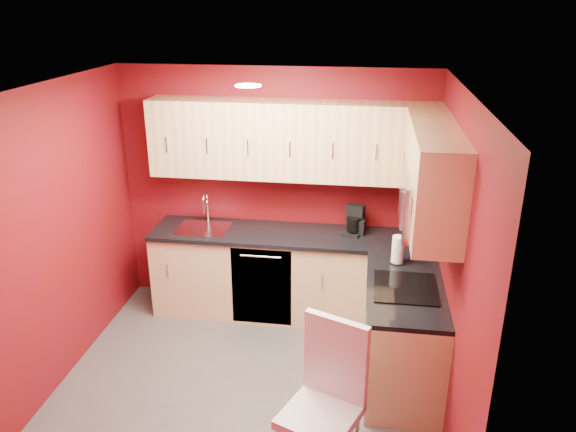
% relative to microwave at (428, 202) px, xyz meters
% --- Properties ---
extents(floor, '(3.20, 3.20, 0.00)m').
position_rel_microwave_xyz_m(floor, '(-1.39, -0.20, -1.66)').
color(floor, '#4A4745').
rests_on(floor, ground).
extents(ceiling, '(3.20, 3.20, 0.00)m').
position_rel_microwave_xyz_m(ceiling, '(-1.39, -0.20, 0.84)').
color(ceiling, white).
rests_on(ceiling, wall_back).
extents(wall_back, '(3.20, 0.00, 3.20)m').
position_rel_microwave_xyz_m(wall_back, '(-1.39, 1.30, -0.41)').
color(wall_back, maroon).
rests_on(wall_back, floor).
extents(wall_front, '(3.20, 0.00, 3.20)m').
position_rel_microwave_xyz_m(wall_front, '(-1.39, -1.70, -0.41)').
color(wall_front, maroon).
rests_on(wall_front, floor).
extents(wall_left, '(0.00, 3.00, 3.00)m').
position_rel_microwave_xyz_m(wall_left, '(-2.99, -0.20, -0.41)').
color(wall_left, maroon).
rests_on(wall_left, floor).
extents(wall_right, '(0.00, 3.00, 3.00)m').
position_rel_microwave_xyz_m(wall_right, '(0.21, -0.20, -0.41)').
color(wall_right, maroon).
rests_on(wall_right, floor).
extents(base_cabinets_back, '(2.80, 0.60, 0.87)m').
position_rel_microwave_xyz_m(base_cabinets_back, '(-1.19, 1.00, -1.22)').
color(base_cabinets_back, tan).
rests_on(base_cabinets_back, floor).
extents(base_cabinets_right, '(0.60, 1.30, 0.87)m').
position_rel_microwave_xyz_m(base_cabinets_right, '(-0.09, 0.05, -1.22)').
color(base_cabinets_right, tan).
rests_on(base_cabinets_right, floor).
extents(countertop_back, '(2.80, 0.63, 0.04)m').
position_rel_microwave_xyz_m(countertop_back, '(-1.19, 0.99, -0.77)').
color(countertop_back, black).
rests_on(countertop_back, base_cabinets_back).
extents(countertop_right, '(0.63, 1.27, 0.04)m').
position_rel_microwave_xyz_m(countertop_right, '(-0.11, 0.04, -0.77)').
color(countertop_right, black).
rests_on(countertop_right, base_cabinets_right).
extents(upper_cabinets_back, '(2.80, 0.35, 0.75)m').
position_rel_microwave_xyz_m(upper_cabinets_back, '(-1.19, 1.13, 0.17)').
color(upper_cabinets_back, '#D9BF7B').
rests_on(upper_cabinets_back, wall_back).
extents(upper_cabinets_right, '(0.35, 1.55, 0.75)m').
position_rel_microwave_xyz_m(upper_cabinets_right, '(0.03, 0.24, 0.23)').
color(upper_cabinets_right, '#D9BF7B').
rests_on(upper_cabinets_right, wall_right).
extents(microwave, '(0.42, 0.76, 0.42)m').
position_rel_microwave_xyz_m(microwave, '(0.00, 0.00, 0.00)').
color(microwave, silver).
rests_on(microwave, upper_cabinets_right).
extents(cooktop, '(0.50, 0.55, 0.01)m').
position_rel_microwave_xyz_m(cooktop, '(-0.11, 0.00, -0.74)').
color(cooktop, black).
rests_on(cooktop, countertop_right).
extents(sink, '(0.52, 0.42, 0.35)m').
position_rel_microwave_xyz_m(sink, '(-2.09, 1.00, -0.72)').
color(sink, silver).
rests_on(sink, countertop_back).
extents(dishwasher_front, '(0.60, 0.02, 0.82)m').
position_rel_microwave_xyz_m(dishwasher_front, '(-1.44, 0.71, -1.22)').
color(dishwasher_front, black).
rests_on(dishwasher_front, base_cabinets_back).
extents(downlight, '(0.20, 0.20, 0.01)m').
position_rel_microwave_xyz_m(downlight, '(-1.39, 0.10, 0.82)').
color(downlight, white).
rests_on(downlight, ceiling).
extents(coffee_maker, '(0.23, 0.27, 0.29)m').
position_rel_microwave_xyz_m(coffee_maker, '(-0.58, 1.06, -0.61)').
color(coffee_maker, black).
rests_on(coffee_maker, countertop_back).
extents(napkin_holder, '(0.16, 0.16, 0.16)m').
position_rel_microwave_xyz_m(napkin_holder, '(-0.54, 1.08, -0.67)').
color(napkin_holder, black).
rests_on(napkin_holder, countertop_back).
extents(paper_towel, '(0.16, 0.16, 0.25)m').
position_rel_microwave_xyz_m(paper_towel, '(-0.16, 0.47, -0.62)').
color(paper_towel, white).
rests_on(paper_towel, countertop_right).
extents(dining_chair, '(0.62, 0.63, 1.15)m').
position_rel_microwave_xyz_m(dining_chair, '(-0.69, -1.12, -1.09)').
color(dining_chair, silver).
rests_on(dining_chair, floor).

